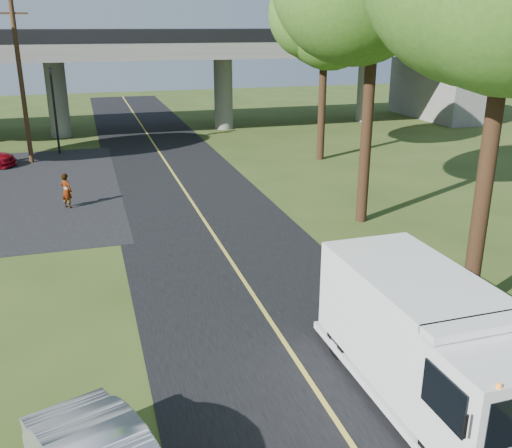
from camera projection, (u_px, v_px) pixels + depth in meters
name	position (u px, v px, depth m)	size (l,w,h in m)	color
ground	(297.00, 362.00, 13.67)	(120.00, 120.00, 0.00)	#334518
road	(208.00, 227.00, 22.70)	(7.00, 90.00, 0.02)	black
lane_line	(208.00, 227.00, 22.69)	(0.12, 90.00, 0.01)	gold
overpass	(142.00, 69.00, 41.07)	(54.00, 10.00, 7.30)	slate
traffic_signal	(54.00, 102.00, 34.47)	(0.18, 0.22, 5.20)	black
utility_pole	(21.00, 82.00, 31.79)	(1.60, 0.26, 9.00)	#472D19
tree_right_far	(330.00, 11.00, 31.33)	(5.77, 5.67, 10.99)	#382314
step_van	(428.00, 340.00, 11.83)	(2.44, 6.45, 2.69)	white
pedestrian	(67.00, 191.00, 24.84)	(0.57, 0.37, 1.56)	gray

